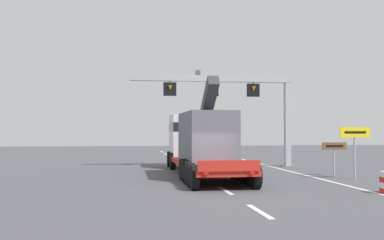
% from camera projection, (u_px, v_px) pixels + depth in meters
% --- Properties ---
extents(ground, '(112.00, 112.00, 0.00)m').
position_uv_depth(ground, '(216.00, 188.00, 20.29)').
color(ground, '#4C4C51').
extents(lane_markings, '(0.20, 43.27, 0.01)m').
position_uv_depth(lane_markings, '(182.00, 164.00, 34.52)').
color(lane_markings, silver).
rests_on(lane_markings, ground).
extents(edge_line_right, '(0.20, 63.00, 0.01)m').
position_uv_depth(edge_line_right, '(268.00, 166.00, 33.05)').
color(edge_line_right, silver).
rests_on(edge_line_right, ground).
extents(overhead_lane_gantry, '(11.51, 0.90, 6.70)m').
position_uv_depth(overhead_lane_gantry, '(233.00, 93.00, 31.74)').
color(overhead_lane_gantry, '#9EA0A5').
rests_on(overhead_lane_gantry, ground).
extents(heavy_haul_truck_red, '(3.04, 14.07, 5.30)m').
position_uv_depth(heavy_haul_truck_red, '(199.00, 140.00, 27.05)').
color(heavy_haul_truck_red, red).
rests_on(heavy_haul_truck_red, ground).
extents(exit_sign_yellow, '(1.65, 0.15, 2.74)m').
position_uv_depth(exit_sign_yellow, '(355.00, 139.00, 23.72)').
color(exit_sign_yellow, '#9EA0A5').
rests_on(exit_sign_yellow, ground).
extents(tourist_info_sign_brown, '(1.42, 0.15, 1.90)m').
position_uv_depth(tourist_info_sign_brown, '(334.00, 151.00, 25.45)').
color(tourist_info_sign_brown, '#9EA0A5').
rests_on(tourist_info_sign_brown, ground).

